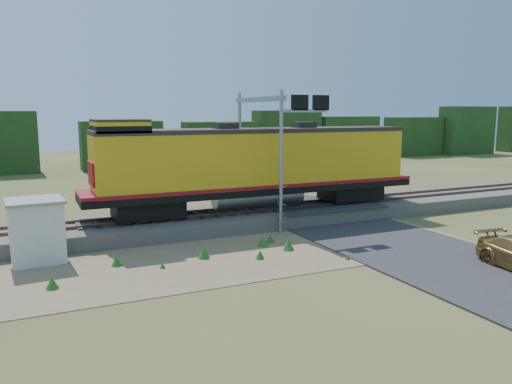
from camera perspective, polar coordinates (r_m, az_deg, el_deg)
name	(u,v)px	position (r m, az deg, el deg)	size (l,w,h in m)	color
ground	(257,254)	(23.23, 0.06, -7.15)	(140.00, 140.00, 0.00)	#475123
ballast	(212,221)	(28.52, -5.03, -3.28)	(70.00, 5.00, 0.80)	slate
rails	(212,212)	(28.42, -5.04, -2.34)	(70.00, 1.54, 0.16)	brown
dirt_shoulder	(212,257)	(22.95, -5.04, -7.36)	(26.00, 8.00, 0.03)	#8C7754
road	(369,234)	(27.38, 12.84, -4.67)	(7.00, 66.00, 0.86)	#38383A
tree_line_north	(116,143)	(59.08, -15.73, 5.45)	(130.00, 3.00, 6.50)	#1E3B15
weed_clumps	(183,263)	(22.14, -8.37, -8.08)	(15.00, 6.20, 0.56)	#28631C
locomotive	(254,164)	(29.00, -0.24, 3.21)	(20.13, 3.07, 5.19)	black
shed	(36,230)	(23.86, -23.82, -4.01)	(2.52, 2.52, 2.78)	silver
signal_gantry	(270,126)	(28.55, 1.64, 7.51)	(3.04, 6.20, 7.67)	gray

